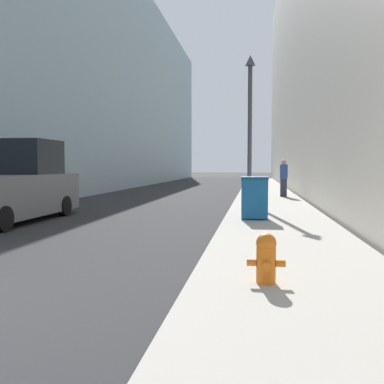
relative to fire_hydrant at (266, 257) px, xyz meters
name	(u,v)px	position (x,y,z in m)	size (l,w,h in m)	color
sidewalk_right	(267,197)	(0.48, 15.79, -0.40)	(2.98, 60.00, 0.13)	#ADA89E
building_left_glass	(48,78)	(-14.89, 23.79, 7.46)	(12.00, 60.00, 15.85)	#99B7C6
fire_hydrant	(266,257)	(0.00, 0.00, 0.00)	(0.49, 0.37, 0.64)	orange
trash_bin	(255,197)	(-0.14, 6.56, 0.27)	(0.74, 0.61, 1.18)	#19609E
lamppost	(250,122)	(-0.35, 11.48, 2.85)	(0.40, 0.40, 5.75)	#4C4C51
pickup_truck	(8,188)	(-7.23, 6.04, 0.52)	(2.25, 5.49, 2.41)	slate
pedestrian_on_sidewalk	(284,178)	(1.24, 15.56, 0.56)	(0.36, 0.23, 1.78)	#2D3347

